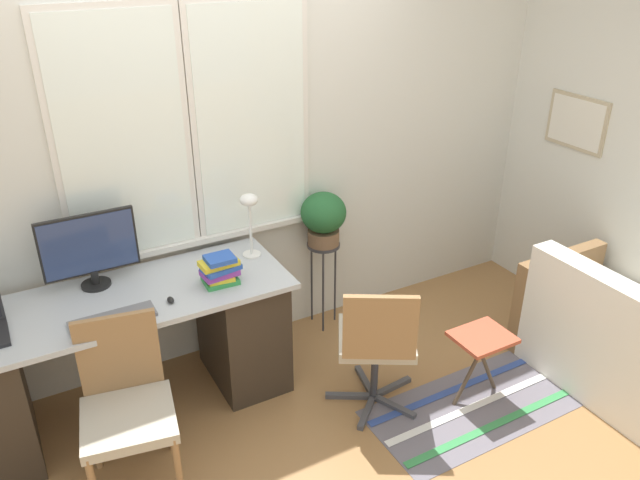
{
  "coord_description": "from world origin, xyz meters",
  "views": [
    {
      "loc": [
        -1.23,
        -2.69,
        2.56
      ],
      "look_at": [
        0.35,
        0.17,
        0.93
      ],
      "focal_mm": 35.0,
      "sensor_mm": 36.0,
      "label": 1
    }
  ],
  "objects_px": {
    "book_stack": "(220,270)",
    "plant_stand": "(323,256)",
    "office_chair_swivel": "(377,342)",
    "desk_lamp": "(249,210)",
    "couch_loveseat": "(633,351)",
    "mouse": "(171,300)",
    "potted_plant": "(323,216)",
    "folding_stool": "(482,343)",
    "monitor": "(89,248)",
    "keyboard": "(113,319)",
    "desk_chair_wooden": "(126,404)"
  },
  "relations": [
    {
      "from": "book_stack",
      "to": "office_chair_swivel",
      "type": "relative_size",
      "value": 0.26
    },
    {
      "from": "desk_lamp",
      "to": "folding_stool",
      "type": "distance_m",
      "value": 1.57
    },
    {
      "from": "keyboard",
      "to": "plant_stand",
      "type": "distance_m",
      "value": 1.57
    },
    {
      "from": "book_stack",
      "to": "folding_stool",
      "type": "xyz_separation_m",
      "value": [
        1.29,
        -0.76,
        -0.47
      ]
    },
    {
      "from": "monitor",
      "to": "couch_loveseat",
      "type": "relative_size",
      "value": 0.38
    },
    {
      "from": "monitor",
      "to": "desk_chair_wooden",
      "type": "height_order",
      "value": "monitor"
    },
    {
      "from": "office_chair_swivel",
      "to": "potted_plant",
      "type": "height_order",
      "value": "potted_plant"
    },
    {
      "from": "desk_chair_wooden",
      "to": "potted_plant",
      "type": "relative_size",
      "value": 2.42
    },
    {
      "from": "book_stack",
      "to": "plant_stand",
      "type": "xyz_separation_m",
      "value": [
        0.87,
        0.37,
        -0.31
      ]
    },
    {
      "from": "office_chair_swivel",
      "to": "plant_stand",
      "type": "height_order",
      "value": "office_chair_swivel"
    },
    {
      "from": "couch_loveseat",
      "to": "book_stack",
      "type": "bearing_deg",
      "value": 61.4
    },
    {
      "from": "couch_loveseat",
      "to": "folding_stool",
      "type": "xyz_separation_m",
      "value": [
        -0.84,
        0.4,
        0.1
      ]
    },
    {
      "from": "couch_loveseat",
      "to": "desk_lamp",
      "type": "bearing_deg",
      "value": 53.21
    },
    {
      "from": "office_chair_swivel",
      "to": "monitor",
      "type": "bearing_deg",
      "value": -2.13
    },
    {
      "from": "mouse",
      "to": "potted_plant",
      "type": "height_order",
      "value": "potted_plant"
    },
    {
      "from": "mouse",
      "to": "office_chair_swivel",
      "type": "distance_m",
      "value": 1.17
    },
    {
      "from": "mouse",
      "to": "office_chair_swivel",
      "type": "xyz_separation_m",
      "value": [
        1.01,
        -0.48,
        -0.33
      ]
    },
    {
      "from": "monitor",
      "to": "potted_plant",
      "type": "xyz_separation_m",
      "value": [
        1.49,
        0.06,
        -0.16
      ]
    },
    {
      "from": "desk_chair_wooden",
      "to": "plant_stand",
      "type": "relative_size",
      "value": 1.38
    },
    {
      "from": "couch_loveseat",
      "to": "monitor",
      "type": "bearing_deg",
      "value": 61.78
    },
    {
      "from": "office_chair_swivel",
      "to": "plant_stand",
      "type": "relative_size",
      "value": 1.34
    },
    {
      "from": "desk_chair_wooden",
      "to": "couch_loveseat",
      "type": "distance_m",
      "value": 2.91
    },
    {
      "from": "desk_lamp",
      "to": "office_chair_swivel",
      "type": "bearing_deg",
      "value": -60.76
    },
    {
      "from": "office_chair_swivel",
      "to": "couch_loveseat",
      "type": "xyz_separation_m",
      "value": [
        1.43,
        -0.63,
        -0.17
      ]
    },
    {
      "from": "desk_lamp",
      "to": "couch_loveseat",
      "type": "xyz_separation_m",
      "value": [
        1.85,
        -1.39,
        -0.78
      ]
    },
    {
      "from": "mouse",
      "to": "monitor",
      "type": "bearing_deg",
      "value": 129.82
    },
    {
      "from": "folding_stool",
      "to": "mouse",
      "type": "bearing_deg",
      "value": 156.32
    },
    {
      "from": "desk_lamp",
      "to": "desk_chair_wooden",
      "type": "bearing_deg",
      "value": -147.52
    },
    {
      "from": "desk_lamp",
      "to": "book_stack",
      "type": "relative_size",
      "value": 1.77
    },
    {
      "from": "couch_loveseat",
      "to": "plant_stand",
      "type": "xyz_separation_m",
      "value": [
        -1.27,
        1.54,
        0.26
      ]
    },
    {
      "from": "desk_lamp",
      "to": "mouse",
      "type": "bearing_deg",
      "value": -154.55
    },
    {
      "from": "monitor",
      "to": "couch_loveseat",
      "type": "distance_m",
      "value": 3.21
    },
    {
      "from": "desk_lamp",
      "to": "book_stack",
      "type": "xyz_separation_m",
      "value": [
        -0.28,
        -0.22,
        -0.22
      ]
    },
    {
      "from": "book_stack",
      "to": "folding_stool",
      "type": "height_order",
      "value": "book_stack"
    },
    {
      "from": "plant_stand",
      "to": "potted_plant",
      "type": "distance_m",
      "value": 0.3
    },
    {
      "from": "monitor",
      "to": "keyboard",
      "type": "height_order",
      "value": "monitor"
    },
    {
      "from": "desk_lamp",
      "to": "book_stack",
      "type": "bearing_deg",
      "value": -142.11
    },
    {
      "from": "book_stack",
      "to": "couch_loveseat",
      "type": "xyz_separation_m",
      "value": [
        2.14,
        -1.17,
        -0.57
      ]
    },
    {
      "from": "monitor",
      "to": "desk_lamp",
      "type": "bearing_deg",
      "value": -5.86
    },
    {
      "from": "mouse",
      "to": "office_chair_swivel",
      "type": "bearing_deg",
      "value": -25.14
    },
    {
      "from": "book_stack",
      "to": "couch_loveseat",
      "type": "distance_m",
      "value": 2.5
    },
    {
      "from": "mouse",
      "to": "potted_plant",
      "type": "distance_m",
      "value": 1.25
    },
    {
      "from": "monitor",
      "to": "office_chair_swivel",
      "type": "relative_size",
      "value": 0.59
    },
    {
      "from": "keyboard",
      "to": "desk_chair_wooden",
      "type": "bearing_deg",
      "value": -98.67
    },
    {
      "from": "folding_stool",
      "to": "potted_plant",
      "type": "bearing_deg",
      "value": 110.52
    },
    {
      "from": "mouse",
      "to": "book_stack",
      "type": "distance_m",
      "value": 0.32
    },
    {
      "from": "keyboard",
      "to": "couch_loveseat",
      "type": "relative_size",
      "value": 0.31
    },
    {
      "from": "keyboard",
      "to": "desk_lamp",
      "type": "relative_size",
      "value": 1.06
    },
    {
      "from": "plant_stand",
      "to": "folding_stool",
      "type": "bearing_deg",
      "value": -69.48
    },
    {
      "from": "desk_chair_wooden",
      "to": "monitor",
      "type": "bearing_deg",
      "value": 96.59
    }
  ]
}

